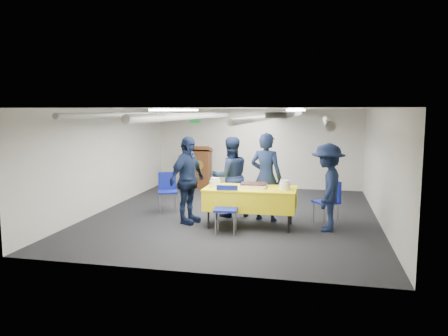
{
  "coord_description": "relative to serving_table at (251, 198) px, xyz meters",
  "views": [
    {
      "loc": [
        1.76,
        -9.16,
        2.26
      ],
      "look_at": [
        -0.2,
        -0.2,
        1.05
      ],
      "focal_mm": 35.0,
      "sensor_mm": 36.0,
      "label": 1
    }
  ],
  "objects": [
    {
      "name": "podium",
      "position": [
        -2.08,
        3.92,
        0.05
      ],
      "size": [
        0.62,
        0.53,
        1.25
      ],
      "color": "#5E3317",
      "rests_on": "ground"
    },
    {
      "name": "plate_stack_right",
      "position": [
        0.66,
        -0.05,
        0.29
      ],
      "size": [
        0.21,
        0.21,
        0.18
      ],
      "color": "white",
      "rests_on": "serving_table"
    },
    {
      "name": "sailor_c",
      "position": [
        -1.28,
        -0.01,
        0.32
      ],
      "size": [
        0.75,
        1.11,
        1.76
      ],
      "primitive_type": "imported",
      "rotation": [
        0.0,
        0.0,
        1.23
      ],
      "color": "black",
      "rests_on": "ground"
    },
    {
      "name": "sheet_cake",
      "position": [
        0.05,
        0.06,
        0.25
      ],
      "size": [
        0.51,
        0.39,
        0.09
      ],
      "color": "white",
      "rests_on": "serving_table"
    },
    {
      "name": "plate_stack_left",
      "position": [
        -0.7,
        -0.05,
        0.29
      ],
      "size": [
        0.21,
        0.21,
        0.18
      ],
      "color": "white",
      "rests_on": "serving_table"
    },
    {
      "name": "chair_left",
      "position": [
        -2.05,
        0.94,
        -0.03
      ],
      "size": [
        0.55,
        0.55,
        0.87
      ],
      "color": "gray",
      "rests_on": "ground"
    },
    {
      "name": "sailor_a",
      "position": [
        0.23,
        0.55,
        0.35
      ],
      "size": [
        0.75,
        0.58,
        1.82
      ],
      "primitive_type": "imported",
      "rotation": [
        0.0,
        0.0,
        2.89
      ],
      "color": "black",
      "rests_on": "ground"
    },
    {
      "name": "sailor_b",
      "position": [
        -0.56,
        0.75,
        0.3
      ],
      "size": [
        1.04,
        0.96,
        1.71
      ],
      "primitive_type": "imported",
      "rotation": [
        0.0,
        0.0,
        3.63
      ],
      "color": "black",
      "rests_on": "ground"
    },
    {
      "name": "chair_right",
      "position": [
        1.52,
        0.54,
        -0.03
      ],
      "size": [
        0.59,
        0.59,
        0.87
      ],
      "color": "gray",
      "rests_on": "ground"
    },
    {
      "name": "serving_table",
      "position": [
        0.0,
        0.0,
        0.0
      ],
      "size": [
        1.77,
        0.9,
        0.77
      ],
      "color": "black",
      "rests_on": "ground"
    },
    {
      "name": "sailor_d",
      "position": [
        1.45,
        0.01,
        0.27
      ],
      "size": [
        0.7,
        1.12,
        1.66
      ],
      "primitive_type": "imported",
      "rotation": [
        0.0,
        0.0,
        -1.65
      ],
      "color": "black",
      "rests_on": "ground"
    },
    {
      "name": "ground",
      "position": [
        -0.48,
        0.88,
        -0.56
      ],
      "size": [
        7.0,
        7.0,
        0.0
      ],
      "primitive_type": "plane",
      "color": "black",
      "rests_on": "ground"
    },
    {
      "name": "chair_near",
      "position": [
        -0.38,
        -0.5,
        -0.03
      ],
      "size": [
        0.46,
        0.46,
        0.87
      ],
      "color": "gray",
      "rests_on": "ground"
    },
    {
      "name": "room_shell",
      "position": [
        -0.39,
        1.29,
        1.25
      ],
      "size": [
        6.0,
        7.0,
        2.3
      ],
      "color": "beige",
      "rests_on": "ground"
    }
  ]
}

